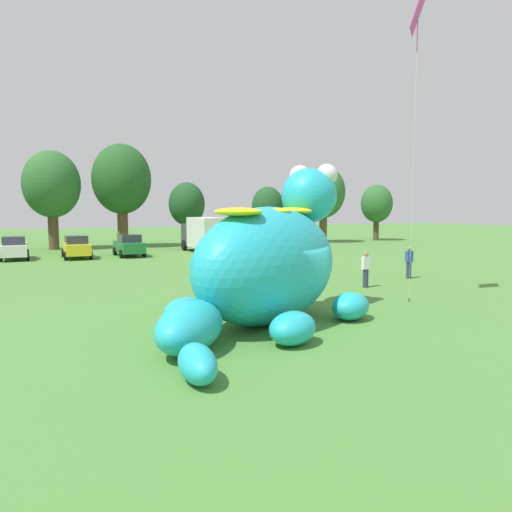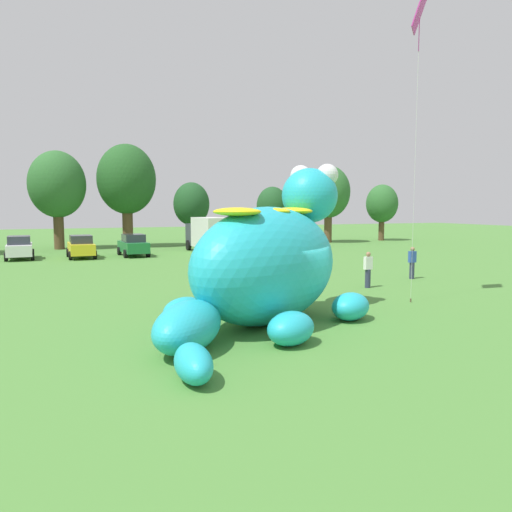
# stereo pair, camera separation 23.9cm
# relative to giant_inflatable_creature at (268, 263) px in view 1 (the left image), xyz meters

# --- Properties ---
(ground_plane) EXTENTS (160.00, 160.00, 0.00)m
(ground_plane) POSITION_rel_giant_inflatable_creature_xyz_m (0.93, -0.39, -1.98)
(ground_plane) COLOR #4C8438
(giant_inflatable_creature) EXTENTS (8.70, 9.08, 5.41)m
(giant_inflatable_creature) POSITION_rel_giant_inflatable_creature_xyz_m (0.00, 0.00, 0.00)
(giant_inflatable_creature) COLOR #23B2C6
(giant_inflatable_creature) RESTS_ON ground
(car_white) EXTENTS (2.02, 4.14, 1.72)m
(car_white) POSITION_rel_giant_inflatable_creature_xyz_m (-8.69, 25.25, -1.12)
(car_white) COLOR white
(car_white) RESTS_ON ground
(car_yellow) EXTENTS (2.02, 4.14, 1.72)m
(car_yellow) POSITION_rel_giant_inflatable_creature_xyz_m (-4.47, 24.43, -1.12)
(car_yellow) COLOR yellow
(car_yellow) RESTS_ON ground
(car_green) EXTENTS (2.12, 4.19, 1.72)m
(car_green) POSITION_rel_giant_inflatable_creature_xyz_m (-0.60, 24.47, -1.12)
(car_green) COLOR #1E7238
(car_green) RESTS_ON ground
(box_truck) EXTENTS (2.54, 6.47, 2.95)m
(box_truck) POSITION_rel_giant_inflatable_creature_xyz_m (5.80, 25.35, -0.38)
(box_truck) COLOR #333842
(box_truck) RESTS_ON ground
(tree_centre_left) EXTENTS (4.99, 4.99, 8.85)m
(tree_centre_left) POSITION_rel_giant_inflatable_creature_xyz_m (-5.84, 33.43, 3.81)
(tree_centre_left) COLOR brown
(tree_centre_left) RESTS_ON ground
(tree_centre) EXTENTS (5.50, 5.50, 9.75)m
(tree_centre) POSITION_rel_giant_inflatable_creature_xyz_m (0.30, 33.64, 4.40)
(tree_centre) COLOR brown
(tree_centre) RESTS_ON ground
(tree_centre_right) EXTENTS (3.51, 3.51, 6.23)m
(tree_centre_right) POSITION_rel_giant_inflatable_creature_xyz_m (6.30, 32.48, 2.10)
(tree_centre_right) COLOR brown
(tree_centre_right) RESTS_ON ground
(tree_mid_right) EXTENTS (3.37, 3.37, 5.98)m
(tree_mid_right) POSITION_rel_giant_inflatable_creature_xyz_m (15.41, 33.36, 1.94)
(tree_mid_right) COLOR brown
(tree_mid_right) RESTS_ON ground
(tree_right) EXTENTS (4.64, 4.64, 8.23)m
(tree_right) POSITION_rel_giant_inflatable_creature_xyz_m (21.16, 31.47, 3.40)
(tree_right) COLOR brown
(tree_right) RESTS_ON ground
(tree_far_right) EXTENTS (3.60, 3.60, 6.39)m
(tree_far_right) POSITION_rel_giant_inflatable_creature_xyz_m (28.53, 31.94, 2.20)
(tree_far_right) COLOR brown
(tree_far_right) RESTS_ON ground
(spectator_near_inflatable) EXTENTS (0.38, 0.26, 1.71)m
(spectator_near_inflatable) POSITION_rel_giant_inflatable_creature_xyz_m (7.28, 4.68, -1.13)
(spectator_near_inflatable) COLOR #2D334C
(spectator_near_inflatable) RESTS_ON ground
(spectator_mid_field) EXTENTS (0.38, 0.26, 1.71)m
(spectator_mid_field) POSITION_rel_giant_inflatable_creature_xyz_m (7.76, 18.12, -1.13)
(spectator_mid_field) COLOR black
(spectator_mid_field) RESTS_ON ground
(spectator_by_cars) EXTENTS (0.38, 0.26, 1.71)m
(spectator_by_cars) POSITION_rel_giant_inflatable_creature_xyz_m (11.20, 6.21, -1.13)
(spectator_by_cars) COLOR #2D334C
(spectator_by_cars) RESTS_ON ground
(tethered_flying_kite) EXTENTS (1.13, 1.13, 11.98)m
(tethered_flying_kite) POSITION_rel_giant_inflatable_creature_xyz_m (6.76, 1.02, 9.06)
(tethered_flying_kite) COLOR brown
(tethered_flying_kite) RESTS_ON ground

